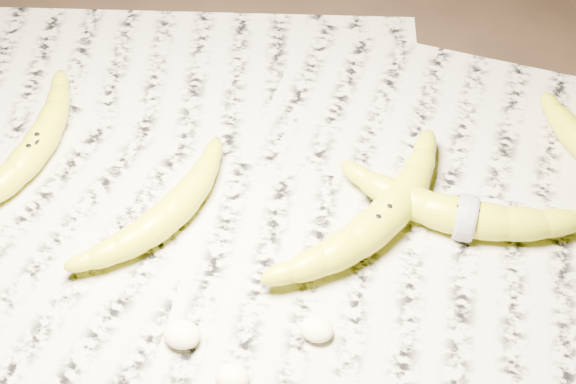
% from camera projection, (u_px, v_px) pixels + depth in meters
% --- Properties ---
extents(ground, '(3.00, 3.00, 0.00)m').
position_uv_depth(ground, '(285.00, 238.00, 0.83)').
color(ground, black).
rests_on(ground, ground).
extents(newspaper_patch, '(0.90, 0.70, 0.01)m').
position_uv_depth(newspaper_patch, '(307.00, 230.00, 0.83)').
color(newspaper_patch, '#AEAA95').
rests_on(newspaper_patch, ground).
extents(banana_left_a, '(0.08, 0.21, 0.04)m').
position_uv_depth(banana_left_a, '(34.00, 148.00, 0.87)').
color(banana_left_a, gold).
rests_on(banana_left_a, newspaper_patch).
extents(banana_left_b, '(0.14, 0.19, 0.04)m').
position_uv_depth(banana_left_b, '(167.00, 214.00, 0.82)').
color(banana_left_b, gold).
rests_on(banana_left_b, newspaper_patch).
extents(banana_center, '(0.17, 0.23, 0.04)m').
position_uv_depth(banana_center, '(381.00, 220.00, 0.81)').
color(banana_center, gold).
rests_on(banana_center, newspaper_patch).
extents(banana_taped, '(0.24, 0.07, 0.04)m').
position_uv_depth(banana_taped, '(466.00, 216.00, 0.81)').
color(banana_taped, gold).
rests_on(banana_taped, newspaper_patch).
extents(measuring_tape, '(0.01, 0.05, 0.05)m').
position_uv_depth(measuring_tape, '(466.00, 216.00, 0.81)').
color(measuring_tape, white).
rests_on(measuring_tape, newspaper_patch).
extents(flesh_chunk_a, '(0.04, 0.03, 0.02)m').
position_uv_depth(flesh_chunk_a, '(181.00, 332.00, 0.74)').
color(flesh_chunk_a, beige).
rests_on(flesh_chunk_a, newspaper_patch).
extents(flesh_chunk_b, '(0.03, 0.03, 0.02)m').
position_uv_depth(flesh_chunk_b, '(232.00, 375.00, 0.72)').
color(flesh_chunk_b, beige).
rests_on(flesh_chunk_b, newspaper_patch).
extents(flesh_chunk_c, '(0.03, 0.03, 0.02)m').
position_uv_depth(flesh_chunk_c, '(317.00, 327.00, 0.75)').
color(flesh_chunk_c, beige).
rests_on(flesh_chunk_c, newspaper_patch).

